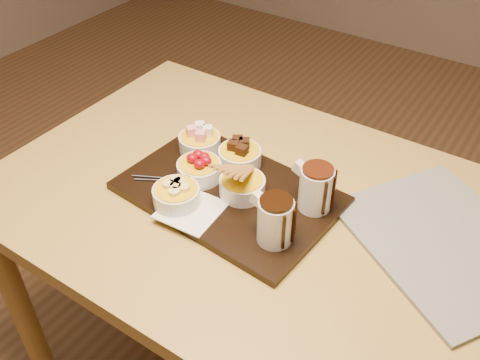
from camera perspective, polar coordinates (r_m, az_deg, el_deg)
The scene contains 12 objects.
dining_table at distance 1.24m, azimuth 2.22°, elevation -5.66°, with size 1.20×0.80×0.75m.
serving_board at distance 1.17m, azimuth -1.22°, elevation -1.41°, with size 0.46×0.30×0.02m, color black.
napkin at distance 1.12m, azimuth -5.25°, elevation -3.20°, with size 0.12×0.12×0.00m, color white.
bowl_marshmallows at distance 1.28m, azimuth -4.32°, elevation 3.99°, with size 0.10×0.10×0.04m, color silver.
bowl_cake at distance 1.23m, azimuth -0.03°, elevation 2.48°, with size 0.10×0.10×0.04m, color silver.
bowl_strawberries at distance 1.19m, azimuth -4.36°, elevation 1.04°, with size 0.10×0.10×0.04m, color silver.
bowl_biscotti at distance 1.15m, azimuth 0.24°, elevation -0.70°, with size 0.10×0.10×0.04m, color silver.
bowl_bananas at distance 1.13m, azimuth -6.80°, elevation -1.69°, with size 0.10×0.10×0.04m, color silver.
pitcher_dark_chocolate at distance 1.03m, azimuth 3.78°, elevation -4.43°, with size 0.07×0.07×0.10m, color silver.
pitcher_milk_chocolate at distance 1.11m, azimuth 8.09°, elevation -0.96°, with size 0.07×0.07×0.10m, color silver.
fondue_skewers at distance 1.20m, azimuth -5.48°, elevation 0.06°, with size 0.26×0.03×0.01m, color silver, non-canonical shape.
newspaper at distance 1.15m, azimuth 21.10°, elevation -6.14°, with size 0.39×0.32×0.01m, color beige.
Camera 1 is at (0.45, -0.75, 1.53)m, focal length 40.00 mm.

